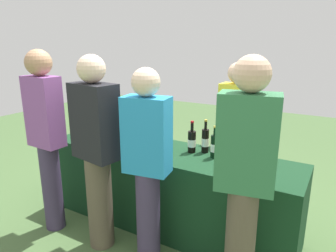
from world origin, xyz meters
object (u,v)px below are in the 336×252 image
at_px(wine_bottle_4, 227,147).
at_px(wine_glass_1, 118,136).
at_px(wine_bottle_3, 214,146).
at_px(guest_2, 147,161).
at_px(guest_1, 96,148).
at_px(ice_bucket, 113,127).
at_px(wine_bottle_0, 157,134).
at_px(wine_bottle_5, 259,149).
at_px(wine_glass_2, 248,157).
at_px(wine_bottle_1, 192,141).
at_px(guest_0, 46,133).
at_px(server_pouring, 235,132).
at_px(wine_bottle_2, 205,141).
at_px(guest_3, 245,175).
at_px(wine_glass_0, 96,129).

relative_size(wine_bottle_4, wine_glass_1, 2.03).
distance_m(wine_bottle_3, guest_2, 0.68).
bearing_deg(guest_2, wine_bottle_3, 52.12).
bearing_deg(guest_2, guest_1, 177.02).
xyz_separation_m(wine_glass_1, ice_bucket, (-0.28, 0.27, -0.01)).
bearing_deg(wine_bottle_0, wine_bottle_5, 2.84).
bearing_deg(wine_glass_2, wine_bottle_0, 170.73).
bearing_deg(wine_bottle_4, wine_bottle_1, -179.59).
height_order(wine_bottle_1, guest_2, guest_2).
xyz_separation_m(ice_bucket, guest_0, (-0.17, -0.75, 0.09)).
relative_size(ice_bucket, guest_2, 0.13).
xyz_separation_m(wine_bottle_5, server_pouring, (-0.37, 0.47, -0.01)).
distance_m(wine_bottle_2, guest_3, 0.91).
height_order(guest_1, guest_2, guest_1).
bearing_deg(server_pouring, wine_bottle_2, 76.69).
bearing_deg(guest_0, guest_1, 4.97).
bearing_deg(wine_bottle_3, wine_bottle_4, 13.70).
relative_size(wine_bottle_3, guest_2, 0.18).
distance_m(wine_bottle_3, wine_glass_1, 0.97).
bearing_deg(ice_bucket, guest_3, -21.69).
relative_size(wine_bottle_3, wine_bottle_5, 0.93).
xyz_separation_m(ice_bucket, guest_3, (1.70, -0.68, 0.07)).
relative_size(wine_bottle_5, server_pouring, 0.20).
distance_m(wine_glass_1, ice_bucket, 0.39).
bearing_deg(wine_glass_0, wine_glass_2, 0.02).
bearing_deg(ice_bucket, wine_bottle_3, -3.22).
bearing_deg(guest_1, ice_bucket, 129.51).
distance_m(wine_bottle_5, server_pouring, 0.60).
height_order(wine_glass_2, guest_0, guest_0).
height_order(wine_glass_0, guest_3, guest_3).
height_order(wine_bottle_0, wine_bottle_4, wine_bottle_0).
distance_m(wine_bottle_4, guest_3, 0.72).
distance_m(wine_glass_0, ice_bucket, 0.21).
relative_size(wine_bottle_4, wine_bottle_5, 0.95).
xyz_separation_m(wine_glass_1, guest_1, (0.14, -0.45, 0.03)).
bearing_deg(wine_glass_0, wine_bottle_4, 5.76).
height_order(wine_bottle_3, wine_glass_0, wine_bottle_3).
height_order(server_pouring, guest_0, guest_0).
xyz_separation_m(wine_bottle_2, guest_0, (-1.28, -0.77, 0.08)).
height_order(wine_bottle_2, wine_bottle_4, wine_bottle_2).
bearing_deg(wine_bottle_5, server_pouring, 128.47).
relative_size(guest_1, guest_3, 0.99).
height_order(wine_bottle_5, guest_3, guest_3).
bearing_deg(server_pouring, guest_1, 58.19).
bearing_deg(wine_bottle_3, wine_glass_0, -174.91).
height_order(wine_bottle_2, ice_bucket, wine_bottle_2).
bearing_deg(wine_glass_1, wine_bottle_4, 11.79).
bearing_deg(wine_bottle_1, guest_2, -98.34).
distance_m(server_pouring, guest_1, 1.46).
relative_size(wine_glass_0, ice_bucket, 0.72).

